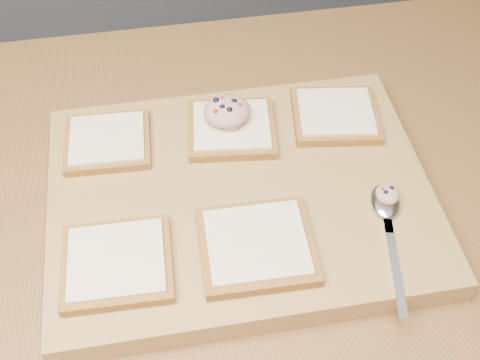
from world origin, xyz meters
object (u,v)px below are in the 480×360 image
Objects in this scene: bread_far_center at (232,128)px; cutting_board at (240,198)px; spoon at (387,210)px; tuna_salad_dollop at (227,111)px.

cutting_board is at bearing -93.16° from bread_far_center.
bread_far_center is 0.70× the size of spoon.
tuna_salad_dollop is (-0.00, 0.01, 0.02)m from bread_far_center.
tuna_salad_dollop is at bearing 133.54° from spoon.
cutting_board is 7.64× the size of tuna_salad_dollop.
cutting_board is at bearing -90.43° from tuna_salad_dollop.
spoon is at bearing -46.46° from tuna_salad_dollop.
spoon is at bearing -21.86° from cutting_board.
bread_far_center reaches higher than spoon.
cutting_board is 2.62× the size of spoon.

